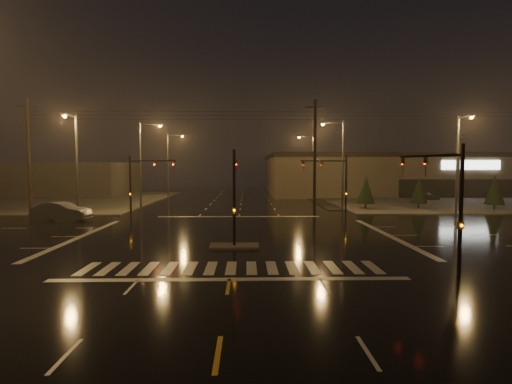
% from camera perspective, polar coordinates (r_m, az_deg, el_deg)
% --- Properties ---
extents(ground, '(140.00, 140.00, 0.00)m').
position_cam_1_polar(ground, '(28.74, -2.86, -6.29)').
color(ground, black).
rests_on(ground, ground).
extents(sidewalk_ne, '(36.00, 36.00, 0.12)m').
position_cam_1_polar(sidewalk_ne, '(65.39, 25.23, -0.98)').
color(sidewalk_ne, '#403E39').
rests_on(sidewalk_ne, ground).
extents(sidewalk_nw, '(36.00, 36.00, 0.12)m').
position_cam_1_polar(sidewalk_nw, '(66.10, -29.07, -1.05)').
color(sidewalk_nw, '#403E39').
rests_on(sidewalk_nw, ground).
extents(median_island, '(3.00, 1.60, 0.15)m').
position_cam_1_polar(median_island, '(24.80, -3.11, -7.72)').
color(median_island, '#403E39').
rests_on(median_island, ground).
extents(crosswalk, '(15.00, 2.60, 0.01)m').
position_cam_1_polar(crosswalk, '(19.94, -3.57, -10.76)').
color(crosswalk, beige).
rests_on(crosswalk, ground).
extents(stop_bar_near, '(16.00, 0.50, 0.01)m').
position_cam_1_polar(stop_bar_near, '(18.01, -3.82, -12.35)').
color(stop_bar_near, beige).
rests_on(stop_bar_near, ground).
extents(stop_bar_far, '(16.00, 0.50, 0.01)m').
position_cam_1_polar(stop_bar_far, '(39.61, -2.43, -3.53)').
color(stop_bar_far, beige).
rests_on(stop_bar_far, ground).
extents(parking_lot, '(50.00, 24.00, 0.08)m').
position_cam_1_polar(parking_lot, '(66.07, 29.89, -1.09)').
color(parking_lot, black).
rests_on(parking_lot, ground).
extents(retail_building, '(60.20, 28.30, 7.20)m').
position_cam_1_polar(retail_building, '(81.79, 23.44, 2.58)').
color(retail_building, brown).
rests_on(retail_building, ground).
extents(commercial_block, '(30.00, 18.00, 5.60)m').
position_cam_1_polar(commercial_block, '(78.90, -28.29, 1.66)').
color(commercial_block, '#3F3A37').
rests_on(commercial_block, ground).
extents(signal_mast_median, '(0.25, 4.59, 6.00)m').
position_cam_1_polar(signal_mast_median, '(25.26, -3.08, 0.90)').
color(signal_mast_median, black).
rests_on(signal_mast_median, ground).
extents(signal_mast_ne, '(4.84, 1.86, 6.00)m').
position_cam_1_polar(signal_mast_ne, '(39.42, 11.47, 1.89)').
color(signal_mast_ne, black).
rests_on(signal_mast_ne, ground).
extents(signal_mast_nw, '(4.84, 1.86, 6.00)m').
position_cam_1_polar(signal_mast_nw, '(39.80, -16.29, 1.83)').
color(signal_mast_nw, black).
rests_on(signal_mast_nw, ground).
extents(signal_mast_se, '(1.55, 3.87, 6.00)m').
position_cam_1_polar(signal_mast_se, '(20.85, 25.64, -0.16)').
color(signal_mast_se, black).
rests_on(signal_mast_se, ground).
extents(streetlight_1, '(2.77, 0.32, 10.00)m').
position_cam_1_polar(streetlight_1, '(47.82, -15.85, 4.53)').
color(streetlight_1, '#38383A').
rests_on(streetlight_1, ground).
extents(streetlight_2, '(2.77, 0.32, 10.00)m').
position_cam_1_polar(streetlight_2, '(63.44, -12.22, 4.35)').
color(streetlight_2, '#38383A').
rests_on(streetlight_2, ground).
extents(streetlight_3, '(2.77, 0.32, 10.00)m').
position_cam_1_polar(streetlight_3, '(45.51, 11.94, 4.64)').
color(streetlight_3, '#38383A').
rests_on(streetlight_3, ground).
extents(streetlight_4, '(2.77, 0.32, 10.00)m').
position_cam_1_polar(streetlight_4, '(65.14, 7.90, 4.37)').
color(streetlight_4, '#38383A').
rests_on(streetlight_4, ground).
extents(streetlight_5, '(0.32, 2.77, 10.00)m').
position_cam_1_polar(streetlight_5, '(42.90, -24.41, 4.46)').
color(streetlight_5, '#38383A').
rests_on(streetlight_5, ground).
extents(streetlight_6, '(0.32, 2.77, 10.00)m').
position_cam_1_polar(streetlight_6, '(44.83, 27.02, 4.34)').
color(streetlight_6, '#38383A').
rests_on(streetlight_6, ground).
extents(utility_pole_0, '(2.20, 0.32, 12.00)m').
position_cam_1_polar(utility_pole_0, '(48.05, -29.72, 4.58)').
color(utility_pole_0, black).
rests_on(utility_pole_0, ground).
extents(utility_pole_1, '(2.20, 0.32, 12.00)m').
position_cam_1_polar(utility_pole_1, '(42.92, 8.41, 5.18)').
color(utility_pole_1, black).
rests_on(utility_pole_1, ground).
extents(conifer_0, '(2.04, 2.04, 3.88)m').
position_cam_1_polar(conifer_0, '(47.87, 15.40, 0.33)').
color(conifer_0, black).
rests_on(conifer_0, ground).
extents(conifer_1, '(1.92, 1.92, 3.71)m').
position_cam_1_polar(conifer_1, '(49.98, 22.25, 0.22)').
color(conifer_1, black).
rests_on(conifer_1, ground).
extents(conifer_2, '(2.10, 2.10, 3.99)m').
position_cam_1_polar(conifer_2, '(52.32, 30.95, 0.27)').
color(conifer_2, black).
rests_on(conifer_2, ground).
extents(car_parked, '(3.28, 4.14, 1.32)m').
position_cam_1_polar(car_parked, '(64.21, 23.17, -0.47)').
color(car_parked, black).
rests_on(car_parked, ground).
extents(car_crossing, '(5.41, 2.49, 1.72)m').
position_cam_1_polar(car_crossing, '(40.74, -26.03, -2.49)').
color(car_crossing, '#4F5156').
rests_on(car_crossing, ground).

